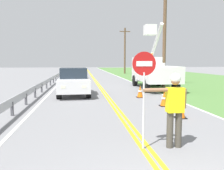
# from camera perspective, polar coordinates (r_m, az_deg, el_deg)

# --- Properties ---
(grass_verge_right) EXTENTS (16.00, 110.00, 0.01)m
(grass_verge_right) POSITION_cam_1_polar(r_m,az_deg,el_deg) (25.88, 22.91, 0.72)
(grass_verge_right) COLOR #517F3D
(grass_verge_right) RESTS_ON ground
(centerline_yellow_left) EXTENTS (0.11, 110.00, 0.01)m
(centerline_yellow_left) POSITION_cam_1_polar(r_m,az_deg,el_deg) (22.35, -3.88, 0.43)
(centerline_yellow_left) COLOR yellow
(centerline_yellow_left) RESTS_ON ground
(centerline_yellow_right) EXTENTS (0.11, 110.00, 0.01)m
(centerline_yellow_right) POSITION_cam_1_polar(r_m,az_deg,el_deg) (22.36, -3.42, 0.44)
(centerline_yellow_right) COLOR yellow
(centerline_yellow_right) RESTS_ON ground
(edge_line_right) EXTENTS (0.12, 110.00, 0.01)m
(edge_line_right) POSITION_cam_1_polar(r_m,az_deg,el_deg) (22.89, 5.38, 0.55)
(edge_line_right) COLOR silver
(edge_line_right) RESTS_ON ground
(edge_line_left) EXTENTS (0.12, 110.00, 0.01)m
(edge_line_left) POSITION_cam_1_polar(r_m,az_deg,el_deg) (22.40, -12.87, 0.31)
(edge_line_left) COLOR silver
(edge_line_left) RESTS_ON ground
(flagger_worker) EXTENTS (1.09, 0.25, 1.83)m
(flagger_worker) POSITION_cam_1_polar(r_m,az_deg,el_deg) (5.82, 15.08, -4.85)
(flagger_worker) COLOR #474238
(flagger_worker) RESTS_ON ground
(stop_sign_paddle) EXTENTS (0.56, 0.04, 2.33)m
(stop_sign_paddle) POSITION_cam_1_polar(r_m,az_deg,el_deg) (5.48, 7.86, 1.63)
(stop_sign_paddle) COLOR silver
(stop_sign_paddle) RESTS_ON ground
(utility_bucket_truck) EXTENTS (2.97, 6.91, 5.03)m
(utility_bucket_truck) POSITION_cam_1_polar(r_m,az_deg,el_deg) (18.55, 9.77, 3.57)
(utility_bucket_truck) COLOR white
(utility_bucket_truck) RESTS_ON ground
(oncoming_sedan_nearest) EXTENTS (2.02, 4.16, 1.70)m
(oncoming_sedan_nearest) POSITION_cam_1_polar(r_m,az_deg,el_deg) (14.58, -9.39, 0.75)
(oncoming_sedan_nearest) COLOR silver
(oncoming_sedan_nearest) RESTS_ON ground
(utility_pole_near) EXTENTS (1.80, 0.28, 8.12)m
(utility_pole_near) POSITION_cam_1_polar(r_m,az_deg,el_deg) (20.00, 12.76, 11.83)
(utility_pole_near) COLOR brown
(utility_pole_near) RESTS_ON ground
(utility_pole_mid) EXTENTS (1.80, 0.28, 7.74)m
(utility_pole_mid) POSITION_cam_1_polar(r_m,az_deg,el_deg) (40.15, 3.17, 8.61)
(utility_pole_mid) COLOR brown
(utility_pole_mid) RESTS_ON ground
(traffic_cone_lead) EXTENTS (0.40, 0.40, 0.70)m
(traffic_cone_lead) POSITION_cam_1_polar(r_m,az_deg,el_deg) (9.02, 16.48, -5.72)
(traffic_cone_lead) COLOR orange
(traffic_cone_lead) RESTS_ON ground
(traffic_cone_mid) EXTENTS (0.40, 0.40, 0.70)m
(traffic_cone_mid) POSITION_cam_1_polar(r_m,az_deg,el_deg) (11.21, 12.68, -3.39)
(traffic_cone_mid) COLOR orange
(traffic_cone_mid) RESTS_ON ground
(traffic_cone_tail) EXTENTS (0.40, 0.40, 0.70)m
(traffic_cone_tail) POSITION_cam_1_polar(r_m,az_deg,el_deg) (13.62, 6.92, -1.67)
(traffic_cone_tail) COLOR orange
(traffic_cone_tail) RESTS_ON ground
(guardrail_left_shoulder) EXTENTS (0.10, 32.00, 0.71)m
(guardrail_left_shoulder) POSITION_cam_1_polar(r_m,az_deg,el_deg) (17.55, -16.32, 0.42)
(guardrail_left_shoulder) COLOR #9EA0A3
(guardrail_left_shoulder) RESTS_ON ground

